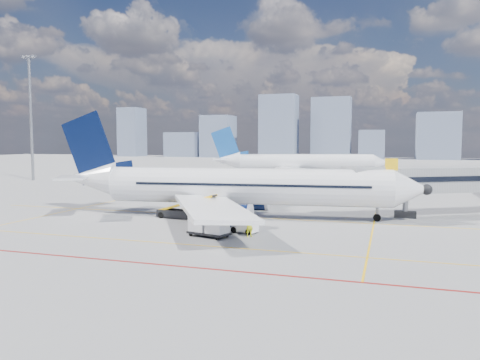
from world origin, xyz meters
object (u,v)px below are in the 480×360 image
(main_aircraft, at_px, (231,187))
(second_aircraft, at_px, (298,163))
(belt_loader, at_px, (181,212))
(baggage_tug, at_px, (244,225))
(cargo_dolly, at_px, (209,224))
(ramp_worker, at_px, (250,225))

(main_aircraft, xyz_separation_m, second_aircraft, (-3.39, 56.44, 0.00))
(belt_loader, bearing_deg, baggage_tug, -25.97)
(main_aircraft, xyz_separation_m, baggage_tug, (3.93, -8.01, -2.50))
(belt_loader, bearing_deg, second_aircraft, 95.03)
(cargo_dolly, height_order, belt_loader, belt_loader)
(main_aircraft, relative_size, cargo_dolly, 10.19)
(baggage_tug, distance_m, ramp_worker, 1.81)
(belt_loader, distance_m, ramp_worker, 11.79)
(baggage_tug, relative_size, cargo_dolly, 0.63)
(second_aircraft, bearing_deg, ramp_worker, -99.55)
(second_aircraft, bearing_deg, cargo_dolly, -102.43)
(cargo_dolly, bearing_deg, ramp_worker, 33.29)
(ramp_worker, bearing_deg, belt_loader, 88.77)
(belt_loader, bearing_deg, cargo_dolly, -45.35)
(ramp_worker, bearing_deg, second_aircraft, 41.80)
(second_aircraft, distance_m, cargo_dolly, 67.18)
(second_aircraft, xyz_separation_m, ramp_worker, (8.30, -65.94, -2.22))
(main_aircraft, height_order, ramp_worker, main_aircraft)
(second_aircraft, xyz_separation_m, cargo_dolly, (5.02, -66.96, -2.15))
(cargo_dolly, height_order, ramp_worker, ramp_worker)
(main_aircraft, relative_size, belt_loader, 5.93)
(main_aircraft, height_order, second_aircraft, second_aircraft)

